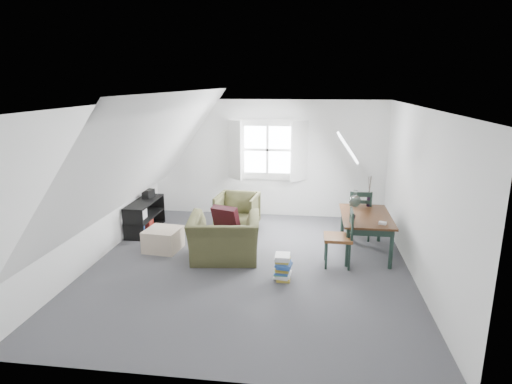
# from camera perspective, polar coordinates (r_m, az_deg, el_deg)

# --- Properties ---
(floor) EXTENTS (5.50, 5.50, 0.00)m
(floor) POSITION_cam_1_polar(r_m,az_deg,el_deg) (6.95, -0.88, -9.74)
(floor) COLOR #47474C
(floor) RESTS_ON ground
(ceiling) EXTENTS (5.50, 5.50, 0.00)m
(ceiling) POSITION_cam_1_polar(r_m,az_deg,el_deg) (6.35, -0.97, 11.31)
(ceiling) COLOR white
(ceiling) RESTS_ON wall_back
(wall_back) EXTENTS (5.00, 0.00, 5.00)m
(wall_back) POSITION_cam_1_polar(r_m,az_deg,el_deg) (9.21, 1.55, 4.46)
(wall_back) COLOR white
(wall_back) RESTS_ON ground
(wall_front) EXTENTS (5.00, 0.00, 5.00)m
(wall_front) POSITION_cam_1_polar(r_m,az_deg,el_deg) (3.98, -6.73, -9.35)
(wall_front) COLOR white
(wall_front) RESTS_ON ground
(wall_left) EXTENTS (0.00, 5.50, 5.50)m
(wall_left) POSITION_cam_1_polar(r_m,az_deg,el_deg) (7.32, -20.67, 0.90)
(wall_left) COLOR white
(wall_left) RESTS_ON ground
(wall_right) EXTENTS (0.00, 5.50, 5.50)m
(wall_right) POSITION_cam_1_polar(r_m,az_deg,el_deg) (6.66, 20.87, -0.39)
(wall_right) COLOR white
(wall_right) RESTS_ON ground
(slope_left) EXTENTS (3.19, 5.50, 4.48)m
(slope_left) POSITION_cam_1_polar(r_m,az_deg,el_deg) (6.83, -13.97, 4.98)
(slope_left) COLOR white
(slope_left) RESTS_ON wall_left
(slope_right) EXTENTS (3.19, 5.50, 4.48)m
(slope_right) POSITION_cam_1_polar(r_m,az_deg,el_deg) (6.40, 12.98, 4.42)
(slope_right) COLOR white
(slope_right) RESTS_ON wall_right
(dormer_window) EXTENTS (1.71, 0.35, 1.30)m
(dormer_window) POSITION_cam_1_polar(r_m,az_deg,el_deg) (9.10, 1.51, 5.62)
(dormer_window) COLOR white
(dormer_window) RESTS_ON wall_back
(skylight) EXTENTS (0.35, 0.75, 0.47)m
(skylight) POSITION_cam_1_polar(r_m,az_deg,el_deg) (7.68, 12.09, 5.87)
(skylight) COLOR white
(skylight) RESTS_ON slope_right
(armchair_near) EXTENTS (1.24, 1.12, 0.74)m
(armchair_near) POSITION_cam_1_polar(r_m,az_deg,el_deg) (7.20, -4.17, -8.91)
(armchair_near) COLOR #414123
(armchair_near) RESTS_ON floor
(armchair_far) EXTENTS (0.85, 0.87, 0.73)m
(armchair_far) POSITION_cam_1_polar(r_m,az_deg,el_deg) (8.59, -2.48, -4.94)
(armchair_far) COLOR #414123
(armchair_far) RESTS_ON floor
(throw_pillow) EXTENTS (0.50, 0.39, 0.46)m
(throw_pillow) POSITION_cam_1_polar(r_m,az_deg,el_deg) (7.10, -4.03, -3.61)
(throw_pillow) COLOR #3C1018
(throw_pillow) RESTS_ON armchair_near
(ottoman) EXTENTS (0.63, 0.63, 0.38)m
(ottoman) POSITION_cam_1_polar(r_m,az_deg,el_deg) (7.66, -12.26, -6.19)
(ottoman) COLOR tan
(ottoman) RESTS_ON floor
(dining_table) EXTENTS (0.81, 1.36, 0.68)m
(dining_table) POSITION_cam_1_polar(r_m,az_deg,el_deg) (7.46, 14.43, -3.66)
(dining_table) COLOR #361D0E
(dining_table) RESTS_ON floor
(demijohn) EXTENTS (0.22, 0.22, 0.31)m
(demijohn) POSITION_cam_1_polar(r_m,az_deg,el_deg) (7.81, 13.05, -1.12)
(demijohn) COLOR silver
(demijohn) RESTS_ON dining_table
(vase_twigs) EXTENTS (0.07, 0.08, 0.56)m
(vase_twigs) POSITION_cam_1_polar(r_m,az_deg,el_deg) (7.93, 14.78, -0.99)
(vase_twigs) COLOR black
(vase_twigs) RESTS_ON dining_table
(cup) EXTENTS (0.12, 0.12, 0.09)m
(cup) POSITION_cam_1_polar(r_m,az_deg,el_deg) (7.12, 12.75, -3.67)
(cup) COLOR black
(cup) RESTS_ON dining_table
(paper_box) EXTENTS (0.13, 0.11, 0.04)m
(paper_box) POSITION_cam_1_polar(r_m,az_deg,el_deg) (7.03, 16.52, -3.99)
(paper_box) COLOR white
(paper_box) RESTS_ON dining_table
(dining_chair_far) EXTENTS (0.44, 0.44, 0.95)m
(dining_chair_far) POSITION_cam_1_polar(r_m,az_deg,el_deg) (8.14, 13.57, -2.79)
(dining_chair_far) COLOR brown
(dining_chair_far) RESTS_ON floor
(dining_chair_near) EXTENTS (0.44, 0.44, 0.93)m
(dining_chair_near) POSITION_cam_1_polar(r_m,az_deg,el_deg) (6.90, 11.18, -5.87)
(dining_chair_near) COLOR brown
(dining_chair_near) RESTS_ON floor
(media_shelf) EXTENTS (0.39, 1.18, 0.60)m
(media_shelf) POSITION_cam_1_polar(r_m,az_deg,el_deg) (8.65, -14.68, -3.36)
(media_shelf) COLOR black
(media_shelf) RESTS_ON floor
(electronics_box) EXTENTS (0.21, 0.26, 0.18)m
(electronics_box) POSITION_cam_1_polar(r_m,az_deg,el_deg) (8.80, -14.15, -0.25)
(electronics_box) COLOR black
(electronics_box) RESTS_ON media_shelf
(magazine_stack) EXTENTS (0.28, 0.34, 0.38)m
(magazine_stack) POSITION_cam_1_polar(r_m,az_deg,el_deg) (6.44, 3.60, -9.97)
(magazine_stack) COLOR #B29933
(magazine_stack) RESTS_ON floor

